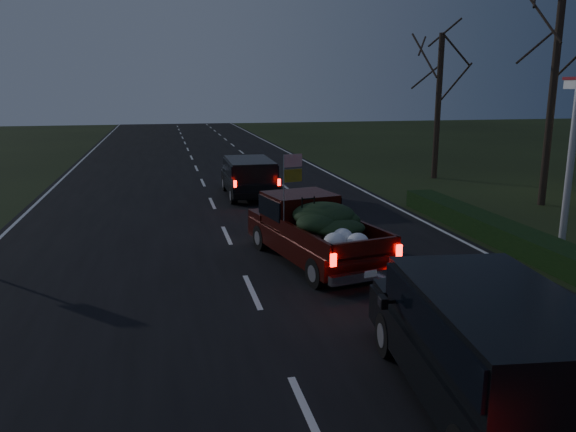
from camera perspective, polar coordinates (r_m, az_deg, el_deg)
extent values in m
plane|color=black|center=(12.68, -3.66, -7.75)|extent=(120.00, 120.00, 0.00)
cube|color=black|center=(12.67, -3.66, -7.70)|extent=(14.00, 120.00, 0.02)
cube|color=black|center=(18.06, 19.93, -1.19)|extent=(1.00, 10.00, 0.60)
cylinder|color=black|center=(23.56, 25.29, 11.21)|extent=(0.28, 0.28, 8.50)
cylinder|color=black|center=(28.97, 14.99, 10.61)|extent=(0.28, 0.28, 7.00)
cube|color=#340A07|center=(14.63, 2.60, -2.56)|extent=(2.80, 4.97, 0.52)
cube|color=#340A07|center=(15.20, 1.18, 0.77)|extent=(2.01, 1.83, 0.84)
cube|color=black|center=(15.18, 1.18, 1.11)|extent=(2.08, 1.75, 0.52)
cube|color=#340A07|center=(13.53, 4.96, -2.67)|extent=(2.24, 2.93, 0.06)
ellipsoid|color=black|center=(13.84, 4.21, -0.49)|extent=(1.82, 1.96, 0.56)
cylinder|color=gray|center=(13.97, -0.43, 2.43)|extent=(0.03, 0.03, 1.87)
cube|color=red|center=(13.95, 0.52, 5.65)|extent=(0.48, 0.12, 0.32)
cube|color=gold|center=(14.01, 0.52, 4.13)|extent=(0.48, 0.12, 0.32)
cube|color=black|center=(23.50, -4.00, 3.39)|extent=(1.90, 4.49, 0.56)
cube|color=black|center=(23.18, -3.94, 4.85)|extent=(1.78, 3.28, 0.75)
cube|color=black|center=(23.17, -3.94, 5.03)|extent=(1.87, 3.19, 0.45)
cube|color=black|center=(8.69, 19.37, -13.96)|extent=(2.67, 5.25, 0.63)
cube|color=black|center=(8.18, 20.53, -10.27)|extent=(2.39, 3.88, 0.84)
cube|color=black|center=(8.15, 20.58, -9.73)|extent=(2.48, 3.79, 0.50)
cube|color=black|center=(8.89, 9.63, -8.60)|extent=(0.13, 0.24, 0.17)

